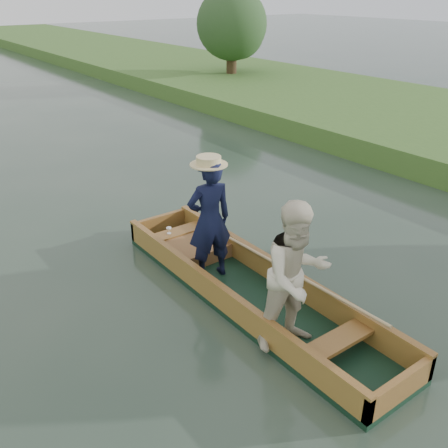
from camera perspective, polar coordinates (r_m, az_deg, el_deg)
ground at (r=7.12m, az=2.91°, el=-8.60°), size 120.00×120.00×0.00m
punt at (r=6.55m, az=3.42°, el=-4.75°), size 1.30×5.00×1.92m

